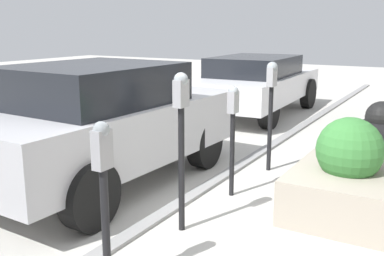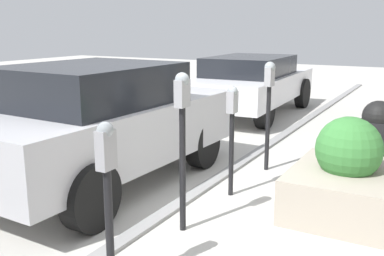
{
  "view_description": "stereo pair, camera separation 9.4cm",
  "coord_description": "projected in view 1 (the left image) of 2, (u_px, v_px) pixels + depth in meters",
  "views": [
    {
      "loc": [
        -4.07,
        -2.46,
        1.99
      ],
      "look_at": [
        0.0,
        -0.09,
        0.92
      ],
      "focal_mm": 42.0,
      "sensor_mm": 36.0,
      "label": 1
    },
    {
      "loc": [
        -4.12,
        -2.38,
        1.99
      ],
      "look_at": [
        0.0,
        -0.09,
        0.92
      ],
      "focal_mm": 42.0,
      "sensor_mm": 36.0,
      "label": 2
    }
  ],
  "objects": [
    {
      "name": "parking_meter_second",
      "position": [
        181.0,
        124.0,
        4.27
      ],
      "size": [
        0.16,
        0.14,
        1.58
      ],
      "color": "black",
      "rests_on": "ground_plane"
    },
    {
      "name": "parked_car_rear",
      "position": [
        257.0,
        82.0,
        10.3
      ],
      "size": [
        4.44,
        1.93,
        1.33
      ],
      "rotation": [
        0.0,
        0.0,
        0.04
      ],
      "color": "silver",
      "rests_on": "ground_plane"
    },
    {
      "name": "parked_car_middle",
      "position": [
        100.0,
        121.0,
        5.73
      ],
      "size": [
        3.89,
        2.01,
        1.54
      ],
      "rotation": [
        0.0,
        0.0,
        -0.04
      ],
      "color": "#B7B7BC",
      "rests_on": "ground_plane"
    },
    {
      "name": "trash_bin",
      "position": [
        380.0,
        139.0,
        6.0
      ],
      "size": [
        0.47,
        0.47,
        1.03
      ],
      "color": "black",
      "rests_on": "ground_plane"
    },
    {
      "name": "planter_box",
      "position": [
        347.0,
        179.0,
        4.81
      ],
      "size": [
        1.44,
        1.12,
        1.07
      ],
      "color": "#A39989",
      "rests_on": "ground_plane"
    },
    {
      "name": "ground_plane",
      "position": [
        185.0,
        206.0,
        5.08
      ],
      "size": [
        40.0,
        40.0,
        0.0
      ],
      "primitive_type": "plane",
      "color": "beige"
    },
    {
      "name": "curb_strip",
      "position": [
        179.0,
        203.0,
        5.12
      ],
      "size": [
        24.5,
        0.16,
        0.04
      ],
      "color": "gray",
      "rests_on": "ground_plane"
    },
    {
      "name": "parking_meter_nearest",
      "position": [
        103.0,
        177.0,
        3.34
      ],
      "size": [
        0.15,
        0.13,
        1.32
      ],
      "color": "black",
      "rests_on": "ground_plane"
    },
    {
      "name": "parking_meter_fourth",
      "position": [
        271.0,
        94.0,
        6.14
      ],
      "size": [
        0.18,
        0.15,
        1.53
      ],
      "color": "black",
      "rests_on": "ground_plane"
    },
    {
      "name": "parking_meter_middle",
      "position": [
        233.0,
        121.0,
        5.23
      ],
      "size": [
        0.14,
        0.12,
        1.32
      ],
      "color": "black",
      "rests_on": "ground_plane"
    }
  ]
}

